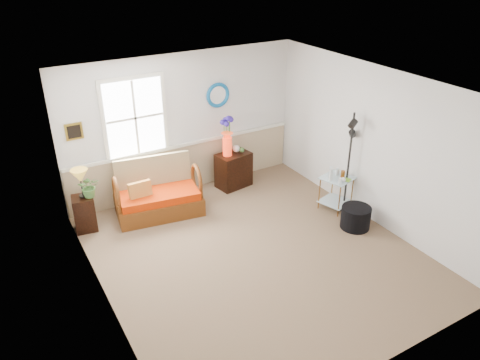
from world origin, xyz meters
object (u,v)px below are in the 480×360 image
loveseat (158,189)px  side_table (336,193)px  cabinet (234,170)px  floor_lamp (349,163)px  ottoman (356,217)px  lamp_stand (85,213)px

loveseat → side_table: bearing=-18.5°
cabinet → floor_lamp: 2.23m
ottoman → side_table: bearing=79.7°
side_table → loveseat: bearing=152.5°
loveseat → side_table: (2.76, -1.44, -0.17)m
loveseat → cabinet: loveseat is taller
side_table → floor_lamp: bearing=-27.4°
side_table → floor_lamp: size_ratio=0.34×
side_table → ottoman: 0.67m
lamp_stand → side_table: size_ratio=0.98×
lamp_stand → cabinet: cabinet is taller
lamp_stand → floor_lamp: size_ratio=0.34×
loveseat → side_table: 3.12m
floor_lamp → ottoman: size_ratio=3.67×
lamp_stand → cabinet: 2.87m
cabinet → floor_lamp: size_ratio=0.38×
lamp_stand → floor_lamp: (4.15, -1.64, 0.60)m
cabinet → side_table: cabinet is taller
side_table → cabinet: bearing=124.3°
loveseat → ottoman: size_ratio=2.96×
cabinet → lamp_stand: bearing=173.1°
side_table → ottoman: bearing=-100.3°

